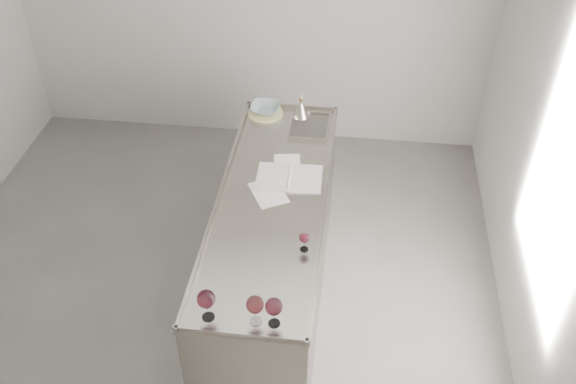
# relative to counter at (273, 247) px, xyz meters

# --- Properties ---
(room_shell) EXTENTS (4.54, 5.04, 2.84)m
(room_shell) POSITION_rel_counter_xyz_m (-0.50, -0.30, 0.93)
(room_shell) COLOR #585552
(room_shell) RESTS_ON ground
(counter) EXTENTS (0.77, 2.42, 0.97)m
(counter) POSITION_rel_counter_xyz_m (0.00, 0.00, 0.00)
(counter) COLOR gray
(counter) RESTS_ON ground
(wine_glass_left) EXTENTS (0.11, 0.11, 0.21)m
(wine_glass_left) POSITION_rel_counter_xyz_m (-0.21, -1.08, 0.61)
(wine_glass_left) COLOR white
(wine_glass_left) RESTS_ON counter
(wine_glass_middle) EXTENTS (0.10, 0.10, 0.20)m
(wine_glass_middle) POSITION_rel_counter_xyz_m (0.06, -1.08, 0.61)
(wine_glass_middle) COLOR white
(wine_glass_middle) RESTS_ON counter
(wine_glass_right) EXTENTS (0.10, 0.10, 0.20)m
(wine_glass_right) POSITION_rel_counter_xyz_m (0.17, -1.08, 0.61)
(wine_glass_right) COLOR white
(wine_glass_right) RESTS_ON counter
(wine_glass_small) EXTENTS (0.07, 0.07, 0.14)m
(wine_glass_small) POSITION_rel_counter_xyz_m (0.27, -0.47, 0.57)
(wine_glass_small) COLOR white
(wine_glass_small) RESTS_ON counter
(notebook) EXTENTS (0.48, 0.34, 0.02)m
(notebook) POSITION_rel_counter_xyz_m (0.09, 0.24, 0.47)
(notebook) COLOR white
(notebook) RESTS_ON counter
(loose_paper_top) EXTENTS (0.33, 0.37, 0.00)m
(loose_paper_top) POSITION_rel_counter_xyz_m (-0.03, 0.06, 0.47)
(loose_paper_top) COLOR silver
(loose_paper_top) RESTS_ON counter
(loose_paper_under) EXTENTS (0.23, 0.30, 0.00)m
(loose_paper_under) POSITION_rel_counter_xyz_m (0.06, 0.39, 0.47)
(loose_paper_under) COLOR white
(loose_paper_under) RESTS_ON counter
(trivet) EXTENTS (0.35, 0.35, 0.02)m
(trivet) POSITION_rel_counter_xyz_m (-0.21, 1.08, 0.48)
(trivet) COLOR #C5BD7F
(trivet) RESTS_ON counter
(ceramic_bowl) EXTENTS (0.25, 0.25, 0.06)m
(ceramic_bowl) POSITION_rel_counter_xyz_m (-0.21, 1.08, 0.52)
(ceramic_bowl) COLOR #8DA2A4
(ceramic_bowl) RESTS_ON trivet
(wine_funnel) EXTENTS (0.15, 0.15, 0.21)m
(wine_funnel) POSITION_rel_counter_xyz_m (0.09, 1.08, 0.53)
(wine_funnel) COLOR gray
(wine_funnel) RESTS_ON counter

